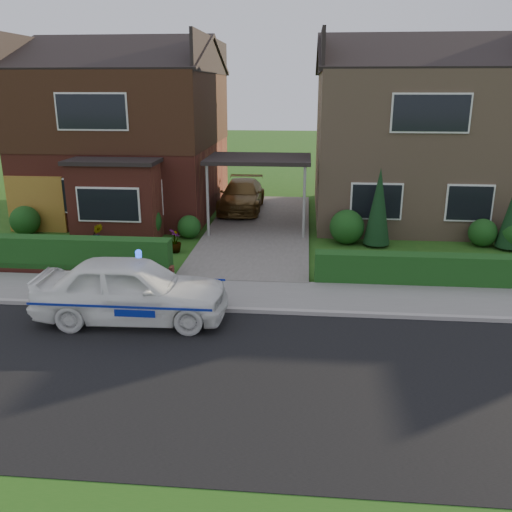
# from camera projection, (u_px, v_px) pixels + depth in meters

# --- Properties ---
(ground) EXTENTS (120.00, 120.00, 0.00)m
(ground) POSITION_uv_depth(u_px,v_px,m) (208.00, 376.00, 10.26)
(ground) COLOR #225516
(ground) RESTS_ON ground
(road) EXTENTS (60.00, 6.00, 0.02)m
(road) POSITION_uv_depth(u_px,v_px,m) (208.00, 376.00, 10.26)
(road) COLOR black
(road) RESTS_ON ground
(kerb) EXTENTS (60.00, 0.16, 0.12)m
(kerb) POSITION_uv_depth(u_px,v_px,m) (230.00, 310.00, 13.14)
(kerb) COLOR #9E9993
(kerb) RESTS_ON ground
(sidewalk) EXTENTS (60.00, 2.00, 0.10)m
(sidewalk) POSITION_uv_depth(u_px,v_px,m) (236.00, 295.00, 14.14)
(sidewalk) COLOR slate
(sidewalk) RESTS_ON ground
(driveway) EXTENTS (3.80, 12.00, 0.12)m
(driveway) POSITION_uv_depth(u_px,v_px,m) (259.00, 228.00, 20.69)
(driveway) COLOR #666059
(driveway) RESTS_ON ground
(house_left) EXTENTS (7.50, 9.53, 7.25)m
(house_left) POSITION_uv_depth(u_px,v_px,m) (129.00, 122.00, 22.83)
(house_left) COLOR maroon
(house_left) RESTS_ON ground
(house_right) EXTENTS (7.50, 8.06, 7.25)m
(house_right) POSITION_uv_depth(u_px,v_px,m) (408.00, 127.00, 21.95)
(house_right) COLOR #9E7E61
(house_right) RESTS_ON ground
(carport_link) EXTENTS (3.80, 3.00, 2.77)m
(carport_link) POSITION_uv_depth(u_px,v_px,m) (259.00, 160.00, 19.87)
(carport_link) COLOR black
(carport_link) RESTS_ON ground
(garage_door) EXTENTS (2.20, 0.10, 2.10)m
(garage_door) POSITION_uv_depth(u_px,v_px,m) (36.00, 204.00, 20.13)
(garage_door) COLOR olive
(garage_door) RESTS_ON ground
(dwarf_wall) EXTENTS (7.70, 0.25, 0.36)m
(dwarf_wall) POSITION_uv_depth(u_px,v_px,m) (44.00, 269.00, 15.75)
(dwarf_wall) COLOR maroon
(dwarf_wall) RESTS_ON ground
(hedge_left) EXTENTS (7.50, 0.55, 0.90)m
(hedge_left) POSITION_uv_depth(u_px,v_px,m) (47.00, 273.00, 15.95)
(hedge_left) COLOR #133B15
(hedge_left) RESTS_ON ground
(hedge_right) EXTENTS (7.50, 0.55, 0.80)m
(hedge_right) POSITION_uv_depth(u_px,v_px,m) (452.00, 287.00, 14.83)
(hedge_right) COLOR #133B15
(hedge_right) RESTS_ON ground
(shrub_left_far) EXTENTS (1.08, 1.08, 1.08)m
(shrub_left_far) POSITION_uv_depth(u_px,v_px,m) (25.00, 221.00, 19.87)
(shrub_left_far) COLOR #133B15
(shrub_left_far) RESTS_ON ground
(shrub_left_mid) EXTENTS (1.32, 1.32, 1.32)m
(shrub_left_mid) POSITION_uv_depth(u_px,v_px,m) (143.00, 221.00, 19.25)
(shrub_left_mid) COLOR #133B15
(shrub_left_mid) RESTS_ON ground
(shrub_left_near) EXTENTS (0.84, 0.84, 0.84)m
(shrub_left_near) POSITION_uv_depth(u_px,v_px,m) (189.00, 227.00, 19.46)
(shrub_left_near) COLOR #133B15
(shrub_left_near) RESTS_ON ground
(shrub_right_near) EXTENTS (1.20, 1.20, 1.20)m
(shrub_right_near) POSITION_uv_depth(u_px,v_px,m) (347.00, 227.00, 18.73)
(shrub_right_near) COLOR #133B15
(shrub_right_near) RESTS_ON ground
(shrub_right_mid) EXTENTS (0.96, 0.96, 0.96)m
(shrub_right_mid) POSITION_uv_depth(u_px,v_px,m) (483.00, 233.00, 18.45)
(shrub_right_mid) COLOR #133B15
(shrub_right_mid) RESTS_ON ground
(conifer_a) EXTENTS (0.90, 0.90, 2.60)m
(conifer_a) POSITION_uv_depth(u_px,v_px,m) (378.00, 209.00, 18.24)
(conifer_a) COLOR black
(conifer_a) RESTS_ON ground
(police_car) EXTENTS (4.09, 4.52, 1.68)m
(police_car) POSITION_uv_depth(u_px,v_px,m) (132.00, 290.00, 12.51)
(police_car) COLOR white
(police_car) RESTS_ON ground
(driveway_car) EXTENTS (1.78, 4.34, 1.26)m
(driveway_car) POSITION_uv_depth(u_px,v_px,m) (242.00, 195.00, 23.36)
(driveway_car) COLOR brown
(driveway_car) RESTS_ON driveway
(potted_plant_b) EXTENTS (0.51, 0.46, 0.77)m
(potted_plant_b) POSITION_uv_depth(u_px,v_px,m) (97.00, 235.00, 18.52)
(potted_plant_b) COLOR gray
(potted_plant_b) RESTS_ON ground
(potted_plant_c) EXTENTS (0.48, 0.48, 0.75)m
(potted_plant_c) POSITION_uv_depth(u_px,v_px,m) (175.00, 241.00, 17.78)
(potted_plant_c) COLOR gray
(potted_plant_c) RESTS_ON ground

